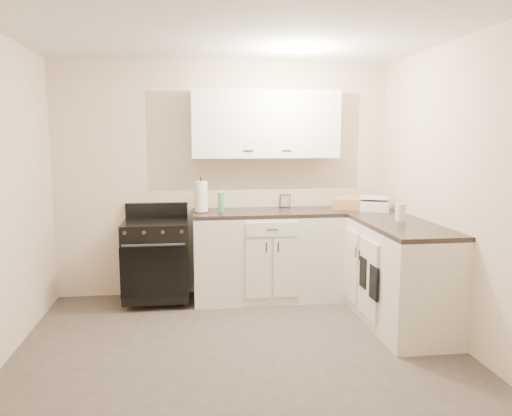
{
  "coord_description": "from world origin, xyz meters",
  "views": [
    {
      "loc": [
        -0.38,
        -3.61,
        1.7
      ],
      "look_at": [
        0.22,
        0.85,
        1.07
      ],
      "focal_mm": 35.0,
      "sensor_mm": 36.0,
      "label": 1
    }
  ],
  "objects": [
    {
      "name": "countertop_back",
      "position": [
        0.43,
        1.5,
        0.92
      ],
      "size": [
        1.55,
        0.6,
        0.04
      ],
      "primitive_type": "cube",
      "color": "black",
      "rests_on": "base_cabinets_back"
    },
    {
      "name": "stove",
      "position": [
        -0.73,
        1.48,
        0.46
      ],
      "size": [
        0.65,
        0.56,
        0.79
      ],
      "primitive_type": "cube",
      "color": "black",
      "rests_on": "floor"
    },
    {
      "name": "wall_front",
      "position": [
        0.0,
        -1.8,
        1.25
      ],
      "size": [
        3.6,
        0.0,
        3.6
      ],
      "primitive_type": "plane",
      "rotation": [
        -1.57,
        0.0,
        0.0
      ],
      "color": "beige",
      "rests_on": "ground"
    },
    {
      "name": "wall_back",
      "position": [
        0.0,
        1.8,
        1.25
      ],
      "size": [
        3.6,
        0.0,
        3.6
      ],
      "primitive_type": "plane",
      "rotation": [
        1.57,
        0.0,
        0.0
      ],
      "color": "beige",
      "rests_on": "ground"
    },
    {
      "name": "upper_cabinets",
      "position": [
        0.43,
        1.65,
        1.84
      ],
      "size": [
        1.55,
        0.3,
        0.7
      ],
      "primitive_type": "cube",
      "color": "white",
      "rests_on": "wall_back"
    },
    {
      "name": "ceiling",
      "position": [
        0.0,
        0.0,
        2.5
      ],
      "size": [
        3.6,
        3.6,
        0.0
      ],
      "primitive_type": "plane",
      "color": "white",
      "rests_on": "wall_back"
    },
    {
      "name": "oven_mitt_far",
      "position": [
        1.18,
        0.63,
        0.48
      ],
      "size": [
        0.02,
        0.16,
        0.28
      ],
      "primitive_type": "cube",
      "color": "black",
      "rests_on": "base_cabinets_right"
    },
    {
      "name": "oven_mitt_near",
      "position": [
        1.18,
        0.37,
        0.46
      ],
      "size": [
        0.02,
        0.17,
        0.29
      ],
      "primitive_type": "cube",
      "color": "black",
      "rests_on": "base_cabinets_right"
    },
    {
      "name": "countertop_right",
      "position": [
        1.5,
        0.85,
        0.92
      ],
      "size": [
        0.6,
        1.9,
        0.04
      ],
      "primitive_type": "cube",
      "color": "black",
      "rests_on": "base_cabinets_right"
    },
    {
      "name": "countertop_grill",
      "position": [
        1.55,
        1.36,
        0.99
      ],
      "size": [
        0.37,
        0.36,
        0.11
      ],
      "primitive_type": "cube",
      "rotation": [
        0.0,
        0.0,
        -0.4
      ],
      "color": "white",
      "rests_on": "countertop_right"
    },
    {
      "name": "paper_towel",
      "position": [
        -0.26,
        1.5,
        1.1
      ],
      "size": [
        0.17,
        0.17,
        0.32
      ],
      "primitive_type": "cylinder",
      "rotation": [
        0.0,
        0.0,
        0.43
      ],
      "color": "white",
      "rests_on": "countertop_back"
    },
    {
      "name": "glass_jar",
      "position": [
        1.54,
        0.7,
        1.02
      ],
      "size": [
        0.13,
        0.13,
        0.16
      ],
      "primitive_type": "cylinder",
      "rotation": [
        0.0,
        0.0,
        0.42
      ],
      "color": "silver",
      "rests_on": "countertop_right"
    },
    {
      "name": "knife_block",
      "position": [
        -0.27,
        1.57,
        1.05
      ],
      "size": [
        0.12,
        0.12,
        0.22
      ],
      "primitive_type": "cube",
      "rotation": [
        0.0,
        0.0,
        0.33
      ],
      "color": "tan",
      "rests_on": "countertop_back"
    },
    {
      "name": "picture_frame",
      "position": [
        0.66,
        1.74,
        1.01
      ],
      "size": [
        0.12,
        0.07,
        0.14
      ],
      "primitive_type": "cube",
      "rotation": [
        -0.14,
        0.0,
        -0.3
      ],
      "color": "black",
      "rests_on": "countertop_back"
    },
    {
      "name": "base_cabinets_right",
      "position": [
        1.5,
        0.85,
        0.45
      ],
      "size": [
        0.6,
        1.9,
        0.9
      ],
      "primitive_type": "cube",
      "color": "white",
      "rests_on": "floor"
    },
    {
      "name": "floor",
      "position": [
        0.0,
        0.0,
        0.0
      ],
      "size": [
        3.6,
        3.6,
        0.0
      ],
      "primitive_type": "plane",
      "color": "#473F38",
      "rests_on": "ground"
    },
    {
      "name": "soap_bottle",
      "position": [
        -0.06,
        1.5,
        1.04
      ],
      "size": [
        0.08,
        0.08,
        0.2
      ],
      "primitive_type": "cylinder",
      "rotation": [
        0.0,
        0.0,
        -0.23
      ],
      "color": "#41AA5C",
      "rests_on": "countertop_back"
    },
    {
      "name": "wall_right",
      "position": [
        1.8,
        0.0,
        1.25
      ],
      "size": [
        0.0,
        3.6,
        3.6
      ],
      "primitive_type": "plane",
      "rotation": [
        1.57,
        0.0,
        -1.57
      ],
      "color": "beige",
      "rests_on": "ground"
    },
    {
      "name": "base_cabinets_back",
      "position": [
        0.43,
        1.5,
        0.45
      ],
      "size": [
        1.55,
        0.6,
        0.9
      ],
      "primitive_type": "cube",
      "color": "white",
      "rests_on": "floor"
    },
    {
      "name": "wicker_basket",
      "position": [
        1.31,
        1.51,
        1.0
      ],
      "size": [
        0.4,
        0.34,
        0.11
      ],
      "primitive_type": "cube",
      "rotation": [
        0.0,
        0.0,
        -0.4
      ],
      "color": "tan",
      "rests_on": "countertop_right"
    }
  ]
}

